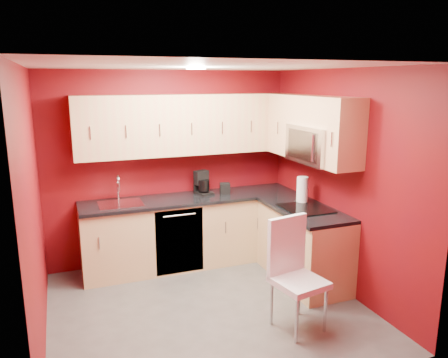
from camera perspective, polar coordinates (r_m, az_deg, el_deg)
floor at (r=4.85m, az=-2.15°, el=-16.51°), size 3.20×3.20×0.00m
ceiling at (r=4.23m, az=-2.44°, el=14.52°), size 3.20×3.20×0.00m
wall_back at (r=5.78m, az=-7.07°, el=1.50°), size 3.20×0.00×3.20m
wall_front at (r=3.06m, az=6.88°, el=-8.79°), size 3.20×0.00×3.20m
wall_left at (r=4.17m, az=-23.65°, el=-3.92°), size 0.00×3.00×3.00m
wall_right at (r=5.10m, az=14.99°, el=-0.36°), size 0.00×3.00×3.00m
base_cabinets_back at (r=5.77m, az=-4.18°, el=-6.87°), size 2.80×0.60×0.87m
base_cabinets_right at (r=5.38m, az=10.29°, el=-8.55°), size 0.60×1.30×0.87m
countertop_back at (r=5.62m, az=-4.21°, el=-2.54°), size 2.80×0.63×0.04m
countertop_right at (r=5.21m, az=10.43°, el=-3.96°), size 0.63×1.27×0.04m
upper_cabinets_back at (r=5.58m, az=-4.79°, el=7.12°), size 2.80×0.35×0.75m
upper_cabinets_right at (r=5.27m, az=11.01°, el=7.28°), size 0.35×1.55×0.75m
microwave at (r=5.07m, az=12.04°, el=4.44°), size 0.42×0.76×0.42m
cooktop at (r=5.17m, az=10.60°, el=-3.80°), size 0.50×0.55×0.01m
sink at (r=5.44m, az=-13.39°, el=-2.78°), size 0.52×0.42×0.35m
dishwasher_front at (r=5.44m, az=-5.83°, el=-8.13°), size 0.60×0.02×0.82m
downlight at (r=4.52m, az=-3.69°, el=14.20°), size 0.20×0.20×0.01m
coffee_maker at (r=5.70m, az=-2.63°, el=-0.50°), size 0.25×0.29×0.31m
napkin_holder at (r=5.74m, az=0.12°, el=-1.25°), size 0.16×0.16×0.14m
paper_towel at (r=5.39m, az=10.19°, el=-1.40°), size 0.21×0.21×0.32m
dining_chair at (r=4.32m, az=9.80°, el=-12.42°), size 0.52×0.53×1.09m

